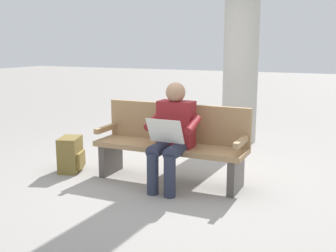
% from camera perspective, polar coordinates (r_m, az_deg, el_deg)
% --- Properties ---
extents(ground_plane, '(40.00, 40.00, 0.00)m').
position_cam_1_polar(ground_plane, '(4.89, 0.17, -7.71)').
color(ground_plane, gray).
extents(bench_near, '(1.80, 0.50, 0.90)m').
position_cam_1_polar(bench_near, '(4.82, 0.52, -2.29)').
color(bench_near, '#9E7A51').
rests_on(bench_near, ground).
extents(person_seated, '(0.57, 0.58, 1.18)m').
position_cam_1_polar(person_seated, '(4.53, 0.58, -0.97)').
color(person_seated, maroon).
rests_on(person_seated, ground).
extents(backpack, '(0.36, 0.41, 0.44)m').
position_cam_1_polar(backpack, '(5.36, -13.34, -3.88)').
color(backpack, brown).
rests_on(backpack, ground).
extents(support_pillar, '(0.57, 0.57, 4.20)m').
position_cam_1_polar(support_pillar, '(6.84, 10.31, 15.36)').
color(support_pillar, '#B2AFA8').
rests_on(support_pillar, ground).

